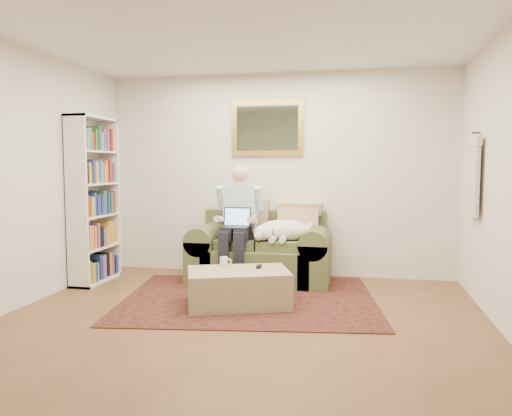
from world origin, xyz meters
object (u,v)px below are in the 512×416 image
(sleeping_dog, at_px, (284,230))
(ottoman, at_px, (238,288))
(coffee_mug, at_px, (224,262))
(bookshelf, at_px, (94,200))
(sofa, at_px, (261,257))
(seated_man, at_px, (237,225))
(laptop, at_px, (236,222))

(sleeping_dog, bearing_deg, ottoman, -106.65)
(coffee_mug, height_order, bookshelf, bookshelf)
(sleeping_dog, bearing_deg, sofa, 164.26)
(seated_man, relative_size, bookshelf, 0.71)
(sofa, relative_size, coffee_mug, 16.88)
(sleeping_dog, relative_size, bookshelf, 0.35)
(sleeping_dog, xyz_separation_m, coffee_mug, (-0.50, -0.88, -0.23))
(seated_man, height_order, sleeping_dog, seated_man)
(sofa, relative_size, sleeping_dog, 2.43)
(seated_man, relative_size, coffee_mug, 14.20)
(laptop, relative_size, bookshelf, 0.16)
(sleeping_dog, distance_m, bookshelf, 2.33)
(sofa, relative_size, bookshelf, 0.84)
(laptop, distance_m, sleeping_dog, 0.58)
(sleeping_dog, bearing_deg, seated_man, -172.87)
(ottoman, distance_m, bookshelf, 2.24)
(seated_man, height_order, ottoman, seated_man)
(seated_man, distance_m, ottoman, 1.13)
(sofa, relative_size, laptop, 5.15)
(ottoman, xyz_separation_m, coffee_mug, (-0.19, 0.16, 0.23))
(sleeping_dog, height_order, coffee_mug, sleeping_dog)
(sofa, xyz_separation_m, ottoman, (-0.01, -1.12, -0.11))
(laptop, relative_size, sleeping_dog, 0.47)
(seated_man, xyz_separation_m, ottoman, (0.25, -0.97, -0.53))
(sofa, relative_size, seated_man, 1.19)
(coffee_mug, relative_size, bookshelf, 0.05)
(bookshelf, bearing_deg, sleeping_dog, 8.82)
(laptop, bearing_deg, bookshelf, -172.76)
(laptop, relative_size, ottoman, 0.33)
(seated_man, xyz_separation_m, bookshelf, (-1.72, -0.28, 0.29))
(laptop, height_order, coffee_mug, laptop)
(seated_man, distance_m, laptop, 0.07)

